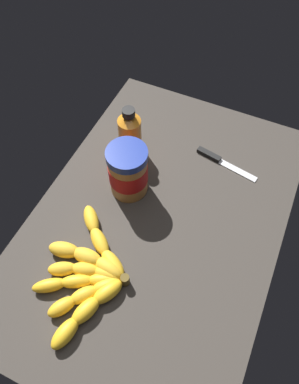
% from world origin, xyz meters
% --- Properties ---
extents(ground_plane, '(0.89, 0.59, 0.04)m').
position_xyz_m(ground_plane, '(0.00, 0.00, -0.02)').
color(ground_plane, '#38332D').
extents(banana_bunch, '(0.33, 0.21, 0.04)m').
position_xyz_m(banana_bunch, '(-0.20, 0.08, 0.02)').
color(banana_bunch, gold).
rests_on(banana_bunch, ground_plane).
extents(peanut_butter_jar, '(0.10, 0.10, 0.15)m').
position_xyz_m(peanut_butter_jar, '(0.06, 0.11, 0.07)').
color(peanut_butter_jar, '#B27238').
rests_on(peanut_butter_jar, ground_plane).
extents(honey_bottle, '(0.06, 0.06, 0.15)m').
position_xyz_m(honey_bottle, '(0.18, 0.16, 0.07)').
color(honey_bottle, orange).
rests_on(honey_bottle, ground_plane).
extents(butter_knife, '(0.05, 0.18, 0.01)m').
position_xyz_m(butter_knife, '(0.24, -0.09, 0.00)').
color(butter_knife, silver).
rests_on(butter_knife, ground_plane).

